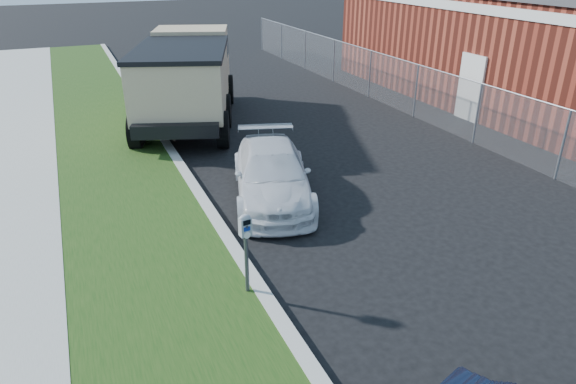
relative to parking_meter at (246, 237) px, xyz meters
name	(u,v)px	position (x,y,z in m)	size (l,w,h in m)	color
ground	(374,246)	(2.81, 0.58, -1.16)	(120.00, 120.00, 0.00)	black
streetside	(65,253)	(-2.76, 2.58, -1.09)	(6.12, 50.00, 0.15)	#989890
chainlink_fence	(417,81)	(8.81, 7.58, 0.11)	(0.06, 30.06, 30.00)	slate
brick_building	(530,40)	(14.81, 8.57, 0.97)	(9.20, 14.20, 4.17)	maroon
parking_meter	(246,237)	(0.00, 0.00, 0.00)	(0.21, 0.15, 1.41)	#3F4247
white_wagon	(271,173)	(1.80, 3.48, -0.55)	(1.69, 4.15, 1.21)	silver
dump_truck	(187,74)	(1.53, 10.31, 0.40)	(4.75, 7.50, 2.76)	black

